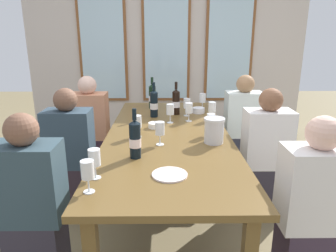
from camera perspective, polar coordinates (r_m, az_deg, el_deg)
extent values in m
plane|color=olive|center=(2.85, 0.01, -15.75)|extent=(12.00, 12.00, 0.00)
cube|color=beige|center=(4.86, -0.34, 15.76)|extent=(4.19, 0.06, 2.90)
cube|color=brown|center=(4.90, -11.93, 15.43)|extent=(0.72, 0.03, 1.88)
cube|color=silver|center=(4.89, -11.97, 15.43)|extent=(0.64, 0.01, 1.80)
cube|color=brown|center=(4.82, -0.34, 15.76)|extent=(0.72, 0.03, 1.88)
cube|color=silver|center=(4.80, -0.34, 15.75)|extent=(0.64, 0.01, 1.80)
cube|color=brown|center=(4.91, 11.23, 15.47)|extent=(0.72, 0.03, 1.88)
cube|color=silver|center=(4.90, 11.27, 15.47)|extent=(0.64, 0.01, 1.80)
cube|color=brown|center=(2.54, 0.02, -1.89)|extent=(0.99, 2.37, 0.04)
cube|color=brown|center=(3.70, -6.35, -1.96)|extent=(0.07, 0.07, 0.70)
cube|color=brown|center=(3.71, 5.97, -1.92)|extent=(0.07, 0.07, 0.70)
cylinder|color=white|center=(1.81, 0.42, -8.88)|extent=(0.21, 0.21, 0.01)
cylinder|color=silver|center=(2.33, 8.42, -1.06)|extent=(0.14, 0.14, 0.17)
cylinder|color=silver|center=(2.30, 8.52, 1.20)|extent=(0.16, 0.16, 0.02)
cylinder|color=black|center=(2.03, -6.04, -2.72)|extent=(0.07, 0.07, 0.23)
cone|color=black|center=(1.99, -6.15, 0.75)|extent=(0.07, 0.07, 0.02)
cylinder|color=black|center=(1.98, -6.19, 2.13)|extent=(0.03, 0.03, 0.08)
cylinder|color=#F6DAD2|center=(2.04, -6.03, -3.03)|extent=(0.08, 0.08, 0.06)
cylinder|color=black|center=(3.02, -2.59, 3.91)|extent=(0.08, 0.07, 0.24)
cone|color=black|center=(3.00, -2.62, 6.37)|extent=(0.08, 0.07, 0.02)
cylinder|color=black|center=(2.99, -2.63, 7.30)|extent=(0.03, 0.03, 0.08)
cylinder|color=silver|center=(3.03, -2.58, 3.69)|extent=(0.08, 0.08, 0.06)
cylinder|color=black|center=(3.39, -2.89, 5.27)|extent=(0.08, 0.07, 0.24)
cone|color=black|center=(3.36, -2.93, 7.45)|extent=(0.08, 0.07, 0.02)
cylinder|color=black|center=(3.35, -2.94, 8.29)|extent=(0.03, 0.03, 0.08)
cylinder|color=silver|center=(3.39, -2.89, 5.07)|extent=(0.08, 0.08, 0.06)
cylinder|color=black|center=(3.12, 1.47, 4.21)|extent=(0.08, 0.07, 0.23)
cone|color=black|center=(3.09, 1.49, 6.49)|extent=(0.08, 0.07, 0.02)
cylinder|color=black|center=(3.09, 1.49, 7.40)|extent=(0.03, 0.03, 0.08)
cylinder|color=silver|center=(3.12, 1.47, 4.00)|extent=(0.08, 0.08, 0.06)
cylinder|color=white|center=(2.69, -2.39, 0.14)|extent=(0.12, 0.12, 0.05)
cylinder|color=white|center=(3.21, 5.61, 2.89)|extent=(0.12, 0.12, 0.05)
cylinder|color=white|center=(2.84, 0.40, 0.64)|extent=(0.06, 0.06, 0.00)
cylinder|color=white|center=(2.83, 0.40, 1.41)|extent=(0.01, 0.01, 0.07)
cylinder|color=white|center=(2.81, 0.40, 3.08)|extent=(0.07, 0.07, 0.09)
cylinder|color=white|center=(2.47, -5.58, -1.93)|extent=(0.06, 0.06, 0.00)
cylinder|color=white|center=(2.46, -5.61, -1.06)|extent=(0.01, 0.01, 0.07)
cylinder|color=white|center=(2.44, -5.66, 0.84)|extent=(0.07, 0.07, 0.09)
cylinder|color=white|center=(2.96, 7.98, 1.12)|extent=(0.06, 0.06, 0.00)
cylinder|color=white|center=(2.95, 8.01, 1.86)|extent=(0.01, 0.01, 0.07)
cylinder|color=white|center=(2.93, 8.08, 3.47)|extent=(0.07, 0.07, 0.09)
cylinder|color=white|center=(3.09, 3.44, 1.92)|extent=(0.06, 0.06, 0.00)
cylinder|color=white|center=(3.08, 3.45, 2.63)|extent=(0.01, 0.01, 0.07)
cylinder|color=white|center=(3.06, 3.48, 4.17)|extent=(0.07, 0.07, 0.09)
cylinder|color=white|center=(1.83, -13.08, -9.21)|extent=(0.06, 0.06, 0.00)
cylinder|color=white|center=(1.81, -13.16, -8.08)|extent=(0.01, 0.01, 0.07)
cylinder|color=white|center=(1.78, -13.34, -5.60)|extent=(0.07, 0.07, 0.09)
cylinder|color=white|center=(1.69, -14.24, -11.57)|extent=(0.06, 0.06, 0.00)
cylinder|color=white|center=(1.67, -14.34, -10.38)|extent=(0.01, 0.01, 0.07)
cylinder|color=white|center=(1.64, -14.55, -7.72)|extent=(0.07, 0.07, 0.09)
cylinder|color=beige|center=(1.65, -14.48, -8.62)|extent=(0.06, 0.06, 0.03)
cylinder|color=white|center=(2.53, 7.76, -1.55)|extent=(0.06, 0.06, 0.00)
cylinder|color=white|center=(2.52, 7.80, -0.69)|extent=(0.01, 0.01, 0.07)
cylinder|color=white|center=(2.50, 7.87, 1.17)|extent=(0.07, 0.07, 0.09)
cylinder|color=white|center=(3.36, 6.27, 3.06)|extent=(0.06, 0.06, 0.00)
cylinder|color=white|center=(3.35, 6.29, 3.72)|extent=(0.01, 0.01, 0.07)
cylinder|color=white|center=(3.33, 6.34, 5.14)|extent=(0.07, 0.07, 0.09)
cylinder|color=white|center=(2.29, -1.47, -3.40)|extent=(0.06, 0.06, 0.00)
cylinder|color=white|center=(2.28, -1.48, -2.46)|extent=(0.01, 0.01, 0.07)
cylinder|color=white|center=(2.25, -1.50, -0.42)|extent=(0.07, 0.07, 0.09)
cylinder|color=beige|center=(2.26, -1.49, -1.08)|extent=(0.06, 0.06, 0.04)
cylinder|color=white|center=(2.90, 3.80, 0.92)|extent=(0.06, 0.06, 0.00)
cylinder|color=white|center=(2.89, 3.82, 1.67)|extent=(0.01, 0.01, 0.07)
cylinder|color=white|center=(2.87, 3.85, 3.31)|extent=(0.07, 0.07, 0.09)
cube|color=#352831|center=(2.88, -16.85, -10.97)|extent=(0.32, 0.24, 0.45)
cube|color=#2F414F|center=(2.70, -17.67, -2.18)|extent=(0.38, 0.24, 0.48)
sphere|color=brown|center=(2.62, -18.29, 4.57)|extent=(0.19, 0.19, 0.19)
cube|color=#2C2933|center=(2.88, 16.89, -11.02)|extent=(0.32, 0.24, 0.45)
cube|color=silver|center=(2.70, 17.72, -2.22)|extent=(0.38, 0.24, 0.48)
sphere|color=brown|center=(2.62, 18.34, 4.54)|extent=(0.19, 0.19, 0.19)
cube|color=#312D39|center=(2.24, -22.65, -20.27)|extent=(0.32, 0.24, 0.45)
cube|color=#314650|center=(2.01, -24.13, -9.51)|extent=(0.38, 0.24, 0.48)
sphere|color=brown|center=(1.90, -25.29, -0.62)|extent=(0.19, 0.19, 0.19)
cube|color=silver|center=(1.97, 25.39, -10.25)|extent=(0.38, 0.24, 0.48)
sphere|color=beige|center=(1.85, 26.63, -1.18)|extent=(0.19, 0.19, 0.19)
cube|color=#372432|center=(3.52, -13.66, -5.51)|extent=(0.32, 0.24, 0.45)
cube|color=tan|center=(3.38, -14.20, 1.81)|extent=(0.38, 0.24, 0.48)
sphere|color=beige|center=(3.31, -14.59, 7.26)|extent=(0.19, 0.19, 0.19)
cube|color=#2F313F|center=(3.59, 13.12, -5.07)|extent=(0.32, 0.24, 0.45)
cube|color=silver|center=(3.45, 13.62, 2.14)|extent=(0.38, 0.24, 0.48)
sphere|color=#9C714D|center=(3.38, 14.00, 7.48)|extent=(0.19, 0.19, 0.19)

